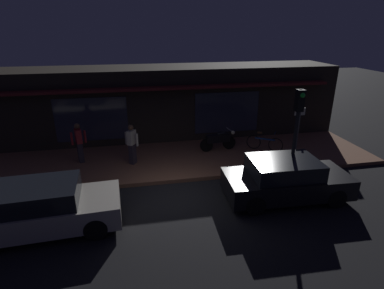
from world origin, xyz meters
The scene contains 11 objects.
ground_plane centered at (0.00, 0.00, 0.00)m, with size 60.00×60.00×0.00m, color black.
sidewalk_slab centered at (0.00, 3.00, 0.07)m, with size 18.00×4.00×0.15m, color brown.
storefront_building centered at (0.00, 6.39, 1.80)m, with size 18.00×3.30×3.60m.
motorcycle centered at (2.40, 3.52, 0.65)m, with size 1.70×0.55×0.97m.
bicycle_parked centered at (4.44, 3.09, 0.51)m, with size 1.40×0.96×0.91m.
person_photographer centered at (-3.58, 3.36, 1.03)m, with size 0.61×0.43×1.67m.
person_bystander centered at (-1.46, 2.78, 1.03)m, with size 0.55×0.44×1.67m.
sign_post centered at (5.18, 1.71, 1.51)m, with size 0.44×0.09×2.40m.
traffic_light_pole centered at (3.92, -0.29, 2.48)m, with size 0.24×0.33×3.60m.
parked_car_near centered at (-3.97, -1.03, 0.70)m, with size 4.19×1.98×1.42m.
parked_car_far centered at (3.51, -0.73, 0.70)m, with size 4.16×1.92×1.42m.
Camera 1 is at (-1.29, -9.09, 5.47)m, focal length 28.78 mm.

